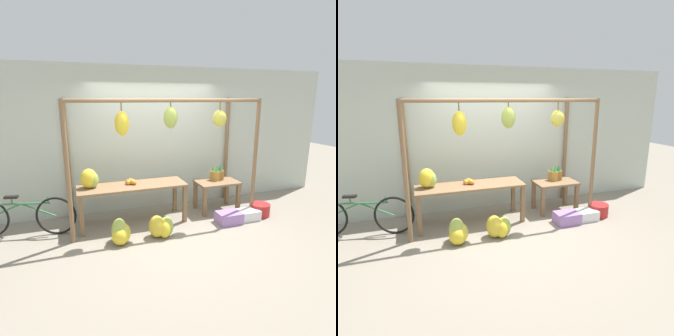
# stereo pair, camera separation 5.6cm
# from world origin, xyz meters

# --- Properties ---
(ground_plane) EXTENTS (20.00, 20.00, 0.00)m
(ground_plane) POSITION_xyz_m (0.00, 0.00, 0.00)
(ground_plane) COLOR gray
(shop_wall_back) EXTENTS (8.00, 0.08, 2.80)m
(shop_wall_back) POSITION_xyz_m (0.00, 1.34, 1.40)
(shop_wall_back) COLOR #B7C1B2
(shop_wall_back) RESTS_ON ground_plane
(stall_awning) EXTENTS (3.34, 1.17, 2.20)m
(stall_awning) POSITION_xyz_m (-0.01, 0.44, 1.58)
(stall_awning) COLOR brown
(stall_awning) RESTS_ON ground_plane
(display_table_main) EXTENTS (1.90, 0.62, 0.72)m
(display_table_main) POSITION_xyz_m (-0.59, 0.64, 0.62)
(display_table_main) COLOR brown
(display_table_main) RESTS_ON ground_plane
(display_table_side) EXTENTS (0.83, 0.53, 0.60)m
(display_table_side) POSITION_xyz_m (1.12, 0.68, 0.47)
(display_table_side) COLOR brown
(display_table_side) RESTS_ON ground_plane
(banana_pile_on_table) EXTENTS (0.37, 0.33, 0.33)m
(banana_pile_on_table) POSITION_xyz_m (-1.30, 0.69, 0.88)
(banana_pile_on_table) COLOR #9EB247
(banana_pile_on_table) RESTS_ON display_table_main
(orange_pile) EXTENTS (0.19, 0.18, 0.10)m
(orange_pile) POSITION_xyz_m (-0.59, 0.67, 0.76)
(orange_pile) COLOR orange
(orange_pile) RESTS_ON display_table_main
(pineapple_cluster) EXTENTS (0.28, 0.20, 0.31)m
(pineapple_cluster) POSITION_xyz_m (1.15, 0.76, 0.73)
(pineapple_cluster) COLOR #B27F38
(pineapple_cluster) RESTS_ON display_table_side
(banana_pile_ground_left) EXTENTS (0.37, 0.42, 0.42)m
(banana_pile_ground_left) POSITION_xyz_m (-0.93, -0.03, 0.17)
(banana_pile_ground_left) COLOR gold
(banana_pile_ground_left) RESTS_ON ground_plane
(banana_pile_ground_right) EXTENTS (0.49, 0.39, 0.37)m
(banana_pile_ground_right) POSITION_xyz_m (-0.26, -0.05, 0.16)
(banana_pile_ground_right) COLOR #9EB247
(banana_pile_ground_right) RESTS_ON ground_plane
(fruit_crate_white) EXTENTS (0.43, 0.32, 0.20)m
(fruit_crate_white) POSITION_xyz_m (1.05, 0.06, 0.10)
(fruit_crate_white) COLOR #9970B7
(fruit_crate_white) RESTS_ON ground_plane
(blue_bucket) EXTENTS (0.37, 0.37, 0.23)m
(blue_bucket) POSITION_xyz_m (1.79, 0.16, 0.12)
(blue_bucket) COLOR #AD2323
(blue_bucket) RESTS_ON ground_plane
(parked_bicycle) EXTENTS (1.67, 0.42, 0.70)m
(parked_bicycle) POSITION_xyz_m (-2.39, 0.71, 0.34)
(parked_bicycle) COLOR black
(parked_bicycle) RESTS_ON ground_plane
(fruit_crate_purple) EXTENTS (0.39, 0.29, 0.18)m
(fruit_crate_purple) POSITION_xyz_m (1.47, 0.08, 0.09)
(fruit_crate_purple) COLOR silver
(fruit_crate_purple) RESTS_ON ground_plane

